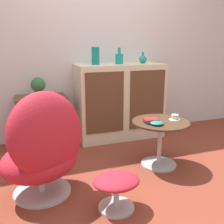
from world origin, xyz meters
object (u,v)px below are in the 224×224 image
(sideboard, at_px, (120,101))
(ottoman, at_px, (116,185))
(egg_chair, at_px, (44,148))
(teacup, at_px, (175,118))
(potted_plant, at_px, (38,85))
(book_stack, at_px, (151,121))
(bowl, at_px, (157,123))
(coffee_table, at_px, (160,136))
(vase_inner_right, at_px, (143,59))
(tv_console, at_px, (42,121))
(vase_inner_left, at_px, (119,58))
(vase_leftmost, at_px, (96,56))

(sideboard, distance_m, ottoman, 1.66)
(sideboard, height_order, egg_chair, sideboard)
(teacup, bearing_deg, potted_plant, 141.32)
(potted_plant, distance_m, teacup, 1.64)
(book_stack, bearing_deg, bowl, -77.28)
(ottoman, relative_size, coffee_table, 0.63)
(vase_inner_right, bearing_deg, book_stack, -110.98)
(vase_inner_right, relative_size, book_stack, 0.93)
(tv_console, bearing_deg, ottoman, -75.79)
(sideboard, bearing_deg, egg_chair, -134.41)
(ottoman, bearing_deg, tv_console, 104.21)
(vase_inner_right, distance_m, potted_plant, 1.39)
(sideboard, xyz_separation_m, vase_inner_left, (-0.01, 0.00, 0.57))
(coffee_table, height_order, vase_inner_left, vase_inner_left)
(coffee_table, distance_m, vase_inner_right, 1.23)
(vase_inner_left, bearing_deg, tv_console, 177.84)
(bowl, bearing_deg, book_stack, 102.72)
(sideboard, height_order, bowl, sideboard)
(tv_console, distance_m, potted_plant, 0.45)
(teacup, xyz_separation_m, bowl, (-0.26, -0.08, -0.01))
(vase_inner_left, xyz_separation_m, potted_plant, (-1.03, 0.04, -0.30))
(egg_chair, distance_m, vase_leftmost, 1.54)
(sideboard, distance_m, vase_leftmost, 0.69)
(book_stack, bearing_deg, vase_inner_left, 87.77)
(ottoman, xyz_separation_m, vase_inner_right, (0.95, 1.51, 0.84))
(vase_inner_left, distance_m, book_stack, 1.12)
(vase_leftmost, bearing_deg, ottoman, -101.14)
(egg_chair, height_order, potted_plant, egg_chair)
(coffee_table, bearing_deg, egg_chair, -171.33)
(egg_chair, distance_m, ottoman, 0.65)
(vase_leftmost, height_order, vase_inner_left, vase_leftmost)
(sideboard, xyz_separation_m, coffee_table, (0.06, -0.96, -0.17))
(bowl, bearing_deg, vase_inner_right, 71.23)
(sideboard, bearing_deg, coffee_table, -86.20)
(book_stack, height_order, bowl, book_stack)
(tv_console, xyz_separation_m, ottoman, (0.39, -1.55, -0.11))
(bowl, bearing_deg, vase_leftmost, 105.71)
(tv_console, distance_m, vase_inner_left, 1.26)
(egg_chair, xyz_separation_m, book_stack, (1.07, 0.17, 0.07))
(vase_inner_right, distance_m, book_stack, 1.18)
(tv_console, bearing_deg, bowl, -47.83)
(vase_inner_right, bearing_deg, teacup, -95.91)
(teacup, height_order, book_stack, teacup)
(potted_plant, bearing_deg, vase_inner_right, -1.62)
(coffee_table, xyz_separation_m, vase_inner_left, (-0.08, 0.96, 0.74))
(ottoman, height_order, potted_plant, potted_plant)
(ottoman, bearing_deg, egg_chair, 142.89)
(egg_chair, bearing_deg, book_stack, 8.91)
(sideboard, distance_m, teacup, 0.99)
(egg_chair, height_order, vase_inner_right, vase_inner_right)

